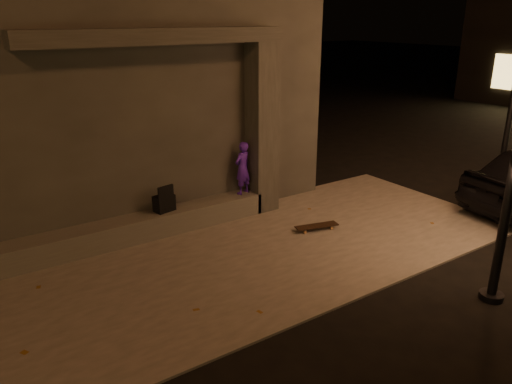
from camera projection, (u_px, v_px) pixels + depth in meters
ground at (312, 310)px, 7.40m from camera, size 120.00×120.00×0.00m
sidewalk at (240, 257)px, 8.96m from camera, size 11.00×4.40×0.04m
building at (92, 88)px, 11.06m from camera, size 9.00×5.10×5.22m
ledge at (123, 231)px, 9.44m from camera, size 6.00×0.55×0.45m
column at (262, 129)px, 10.61m from camera, size 0.55×0.55×3.60m
canopy at (159, 36)px, 8.83m from camera, size 5.00×0.70×0.28m
skateboarder at (242, 168)px, 10.61m from camera, size 0.48×0.39×1.14m
backpack at (164, 202)px, 9.76m from camera, size 0.43×0.33×0.55m
skateboard at (317, 226)px, 10.03m from camera, size 0.92×0.44×0.10m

